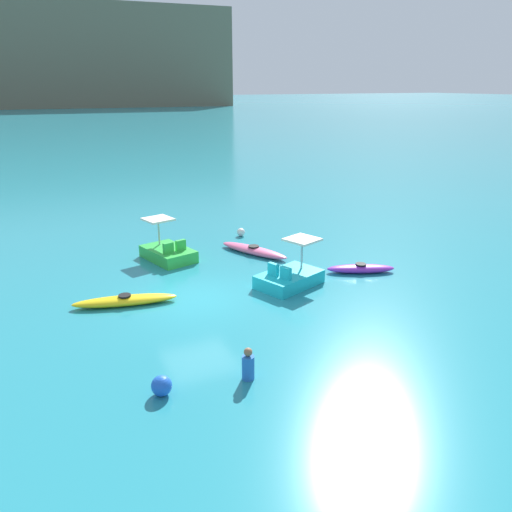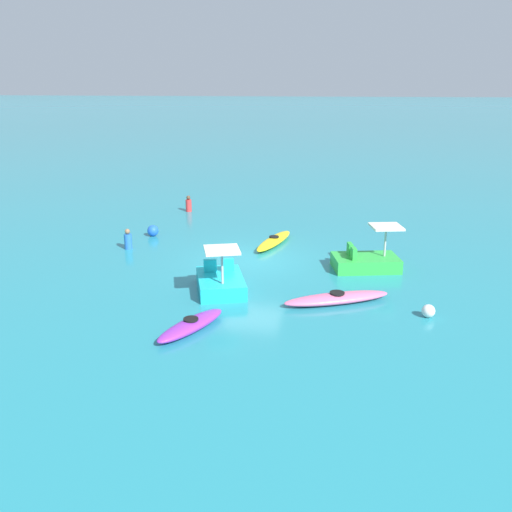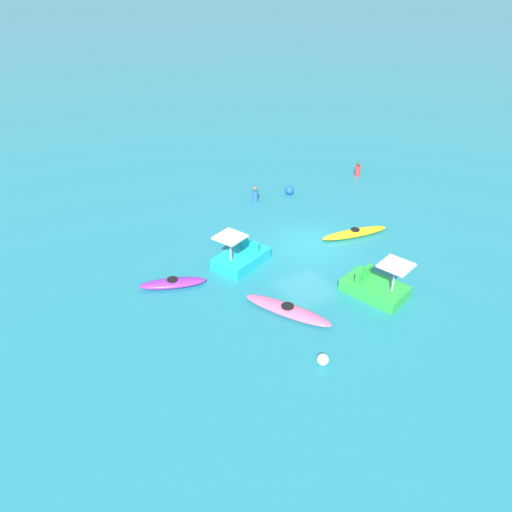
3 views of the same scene
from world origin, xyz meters
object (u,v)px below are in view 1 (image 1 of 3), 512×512
(kayak_yellow, at_px, (125,300))
(kayak_purple, at_px, (361,269))
(buoy_blue, at_px, (162,386))
(person_by_kayaks, at_px, (248,365))
(kayak_pink, at_px, (254,250))
(pedal_boat_green, at_px, (168,252))
(buoy_white, at_px, (241,232))
(pedal_boat_cyan, at_px, (290,277))

(kayak_yellow, height_order, kayak_purple, same)
(buoy_blue, bearing_deg, kayak_yellow, 86.95)
(buoy_blue, relative_size, person_by_kayaks, 0.58)
(kayak_pink, distance_m, person_by_kayaks, 10.01)
(kayak_purple, distance_m, pedal_boat_green, 8.09)
(pedal_boat_green, relative_size, buoy_white, 6.80)
(pedal_boat_cyan, xyz_separation_m, person_by_kayaks, (-4.03, -5.07, 0.05))
(pedal_boat_cyan, relative_size, buoy_white, 6.97)
(kayak_yellow, distance_m, pedal_boat_cyan, 5.97)
(buoy_white, bearing_deg, buoy_blue, -122.02)
(kayak_purple, bearing_deg, buoy_white, 108.56)
(kayak_pink, xyz_separation_m, buoy_white, (0.60, 2.75, 0.04))
(pedal_boat_cyan, bearing_deg, buoy_white, 81.68)
(kayak_purple, xyz_separation_m, buoy_blue, (-9.43, -4.79, 0.09))
(pedal_boat_green, relative_size, person_by_kayaks, 3.07)
(kayak_yellow, bearing_deg, kayak_purple, -5.60)
(kayak_yellow, bearing_deg, buoy_white, 40.13)
(kayak_yellow, relative_size, pedal_boat_cyan, 1.28)
(pedal_boat_green, bearing_deg, buoy_white, 23.70)
(pedal_boat_cyan, bearing_deg, buoy_blue, -142.18)
(kayak_purple, distance_m, pedal_boat_cyan, 3.23)
(pedal_boat_green, height_order, buoy_white, pedal_boat_green)
(kayak_pink, bearing_deg, kayak_yellow, -154.08)
(kayak_yellow, distance_m, pedal_boat_green, 4.76)
(kayak_yellow, relative_size, pedal_boat_green, 1.31)
(kayak_pink, height_order, kayak_purple, same)
(kayak_pink, height_order, pedal_boat_cyan, pedal_boat_cyan)
(kayak_purple, relative_size, pedal_boat_cyan, 0.99)
(pedal_boat_cyan, distance_m, buoy_blue, 7.86)
(pedal_boat_green, bearing_deg, pedal_boat_cyan, -55.94)
(pedal_boat_cyan, height_order, buoy_blue, pedal_boat_cyan)
(buoy_white, xyz_separation_m, person_by_kayaks, (-5.00, -11.74, 0.19))
(pedal_boat_green, bearing_deg, kayak_yellow, -123.92)
(pedal_boat_green, bearing_deg, person_by_kayaks, -94.49)
(kayak_yellow, height_order, person_by_kayaks, person_by_kayaks)
(kayak_purple, height_order, person_by_kayaks, person_by_kayaks)
(buoy_blue, bearing_deg, pedal_boat_green, 72.93)
(pedal_boat_green, bearing_deg, kayak_pink, -13.84)
(kayak_pink, relative_size, buoy_blue, 6.89)
(kayak_yellow, height_order, pedal_boat_cyan, pedal_boat_cyan)
(kayak_yellow, relative_size, buoy_blue, 6.96)
(kayak_yellow, xyz_separation_m, person_by_kayaks, (1.88, -5.94, 0.22))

